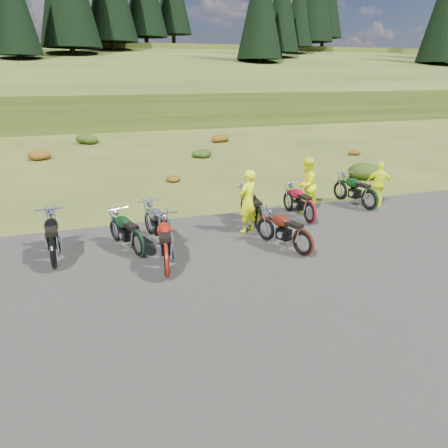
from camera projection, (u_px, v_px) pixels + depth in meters
name	position (u px, v px, depth m)	size (l,w,h in m)	color
ground	(265.00, 260.00, 11.33)	(300.00, 300.00, 0.00)	#3B4617
gravel_pad	(303.00, 294.00, 9.55)	(20.00, 12.00, 0.04)	black
hill_slope	(105.00, 111.00, 55.96)	(300.00, 46.00, 3.00)	#2D4015
hill_plateau	(85.00, 92.00, 109.51)	(300.00, 90.00, 9.17)	#2D4015
conifer_26	(261.00, 2.00, 57.21)	(6.16, 6.16, 16.00)	black
conifer_27	(282.00, 5.00, 64.20)	(5.72, 5.72, 15.00)	black
conifer_28	(299.00, 7.00, 71.19)	(5.28, 5.28, 14.00)	black
conifer_31	(447.00, 6.00, 65.36)	(7.04, 7.04, 18.00)	black
conifer_32	(448.00, 8.00, 72.35)	(6.60, 6.60, 17.00)	black
conifer_33	(448.00, 9.00, 79.34)	(6.16, 6.16, 16.00)	black
shrub_2	(39.00, 154.00, 24.10)	(1.30, 1.30, 0.77)	#6D340D
shrub_3	(89.00, 137.00, 29.70)	(1.56, 1.56, 0.92)	#1D340D
shrub_4	(172.00, 177.00, 19.34)	(0.77, 0.77, 0.45)	#6D340D
shrub_5	(201.00, 152.00, 24.95)	(1.03, 1.03, 0.61)	#1D340D
shrub_6	(219.00, 137.00, 30.55)	(1.30, 1.30, 0.77)	#6D340D
shrub_7	(367.00, 168.00, 20.09)	(1.56, 1.56, 0.92)	#1D340D
shrub_8	(352.00, 151.00, 25.80)	(0.77, 0.77, 0.45)	#6D340D
motorcycle_0	(55.00, 270.00, 10.75)	(2.30, 0.77, 1.20)	black
motorcycle_1	(167.00, 278.00, 10.31)	(2.34, 0.78, 1.22)	maroon
motorcycle_2	(139.00, 257.00, 11.46)	(2.04, 0.68, 1.07)	black
motorcycle_3	(168.00, 252.00, 11.81)	(2.19, 0.73, 1.15)	#A9AAAE
motorcycle_4	(302.00, 257.00, 11.52)	(2.08, 0.69, 1.09)	#55180E
motorcycle_5	(259.00, 233.00, 13.19)	(2.26, 0.75, 1.19)	black
motorcycle_6	(309.00, 224.00, 13.96)	(2.13, 0.71, 1.12)	maroon
motorcycle_7	(368.00, 211.00, 15.33)	(2.21, 0.74, 1.16)	black
person_middle	(248.00, 202.00, 12.99)	(0.69, 0.45, 1.90)	#D6E40C
person_right_a	(306.00, 186.00, 14.89)	(0.92, 0.72, 1.89)	#D6E40C
person_right_b	(379.00, 185.00, 15.57)	(0.95, 0.39, 1.61)	#D6E40C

